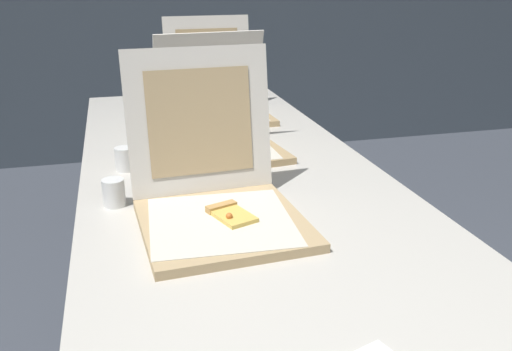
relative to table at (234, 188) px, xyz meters
The scene contains 6 objects.
table is the anchor object (origin of this frame).
pizza_box_front 0.34m from the table, 109.42° to the right, with size 0.40×0.46×0.40m.
pizza_box_middle 0.25m from the table, 90.28° to the left, with size 0.42×0.43×0.39m.
pizza_box_back 0.72m from the table, 82.79° to the left, with size 0.40×0.45×0.40m.
cup_white_mid 0.35m from the table, 159.07° to the left, with size 0.06×0.06×0.07m, color white.
cup_white_near_center 0.39m from the table, 157.00° to the right, with size 0.06×0.06×0.07m, color white.
Camera 1 is at (-0.32, -0.83, 1.32)m, focal length 38.20 mm.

